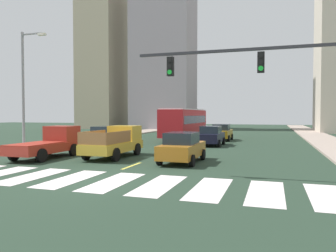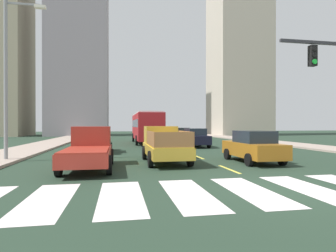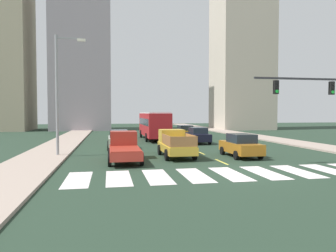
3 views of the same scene
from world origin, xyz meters
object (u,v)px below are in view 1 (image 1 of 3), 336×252
at_px(sedan_near_left, 211,136).
at_px(sedan_near_right, 106,136).
at_px(sedan_far, 222,132).
at_px(traffic_signal_gantry, 292,77).
at_px(city_bus, 185,122).
at_px(pickup_dark, 50,143).
at_px(pickup_stakebed, 116,142).
at_px(streetlight_left, 25,85).
at_px(sedan_mid, 182,147).

height_order(sedan_near_left, sedan_near_right, same).
relative_size(sedan_far, traffic_signal_gantry, 0.45).
relative_size(city_bus, traffic_signal_gantry, 1.11).
xyz_separation_m(pickup_dark, sedan_near_left, (8.31, 10.97, -0.06)).
xyz_separation_m(pickup_stakebed, pickup_dark, (-3.84, -1.57, -0.02)).
bearing_deg(streetlight_left, city_bus, 56.71).
relative_size(pickup_dark, streetlight_left, 0.58).
distance_m(pickup_dark, traffic_signal_gantry, 14.98).
relative_size(pickup_dark, traffic_signal_gantry, 0.53).
distance_m(city_bus, streetlight_left, 16.68).
bearing_deg(traffic_signal_gantry, sedan_far, 105.92).
bearing_deg(sedan_near_right, city_bus, 64.22).
xyz_separation_m(sedan_near_right, sedan_far, (8.49, 9.45, 0.00)).
height_order(pickup_stakebed, streetlight_left, streetlight_left).
bearing_deg(pickup_dark, sedan_mid, -0.17).
distance_m(sedan_near_right, traffic_signal_gantry, 18.40).
bearing_deg(pickup_stakebed, city_bus, 86.83).
height_order(pickup_dark, sedan_near_left, pickup_dark).
bearing_deg(pickup_stakebed, pickup_dark, -158.89).
height_order(pickup_stakebed, sedan_near_left, pickup_stakebed).
xyz_separation_m(sedan_near_left, streetlight_left, (-12.93, -7.93, 4.11)).
height_order(pickup_dark, traffic_signal_gantry, traffic_signal_gantry).
xyz_separation_m(sedan_near_left, traffic_signal_gantry, (5.87, -14.53, 3.37)).
height_order(city_bus, sedan_near_right, city_bus).
distance_m(sedan_far, traffic_signal_gantry, 21.57).
bearing_deg(sedan_near_left, streetlight_left, -150.98).
relative_size(city_bus, sedan_mid, 2.45).
bearing_deg(streetlight_left, sedan_far, 47.00).
bearing_deg(sedan_near_left, pickup_stakebed, -117.91).
height_order(sedan_near_left, traffic_signal_gantry, traffic_signal_gantry).
xyz_separation_m(sedan_far, streetlight_left, (-12.96, -13.89, 4.11)).
height_order(sedan_near_left, sedan_mid, same).
bearing_deg(sedan_far, city_bus, -177.18).
bearing_deg(sedan_far, pickup_dark, -115.99).
height_order(sedan_far, streetlight_left, streetlight_left).
distance_m(sedan_near_left, traffic_signal_gantry, 16.03).
height_order(traffic_signal_gantry, streetlight_left, streetlight_left).
relative_size(city_bus, sedan_near_right, 2.45).
bearing_deg(traffic_signal_gantry, sedan_near_right, 142.39).
bearing_deg(traffic_signal_gantry, sedan_near_left, 111.99).
bearing_deg(traffic_signal_gantry, sedan_mid, 144.65).
xyz_separation_m(pickup_stakebed, traffic_signal_gantry, (10.33, -5.14, 3.29)).
bearing_deg(pickup_stakebed, streetlight_left, 169.02).
bearing_deg(sedan_near_right, sedan_far, 48.36).
height_order(city_bus, streetlight_left, streetlight_left).
bearing_deg(sedan_far, streetlight_left, -132.79).
bearing_deg(traffic_signal_gantry, pickup_dark, 165.89).
distance_m(sedan_mid, sedan_near_right, 11.25).
height_order(pickup_stakebed, sedan_near_right, pickup_stakebed).
relative_size(pickup_dark, sedan_far, 1.18).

